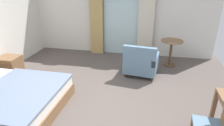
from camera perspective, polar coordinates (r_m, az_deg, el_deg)
name	(u,v)px	position (r m, az deg, el deg)	size (l,w,h in m)	color
ground	(93,111)	(3.99, -5.53, -13.52)	(6.16, 6.97, 0.10)	#564C47
wall_back	(121,11)	(6.42, 2.55, 14.65)	(5.76, 0.12, 2.74)	silver
balcony_glass_door	(121,17)	(6.36, 2.66, 13.07)	(1.11, 0.02, 2.41)	silver
curtain_panel_left	(96,14)	(6.42, -4.51, 13.84)	(0.42, 0.10, 2.57)	tan
curtain_panel_right	(146,16)	(6.18, 9.82, 13.22)	(0.47, 0.10, 2.57)	beige
bed	(1,98)	(4.34, -29.19, -8.75)	(2.15, 1.74, 1.00)	brown
nightstand	(10,66)	(5.73, -27.08, -0.76)	(0.49, 0.47, 0.49)	brown
desk_chair	(217,123)	(3.18, 27.84, -14.98)	(0.45, 0.45, 0.93)	slate
armchair_by_window	(141,63)	(5.12, 8.26, 0.01)	(0.88, 0.83, 0.85)	slate
round_cafe_table	(171,47)	(5.81, 16.58, 4.31)	(0.60, 0.60, 0.74)	brown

